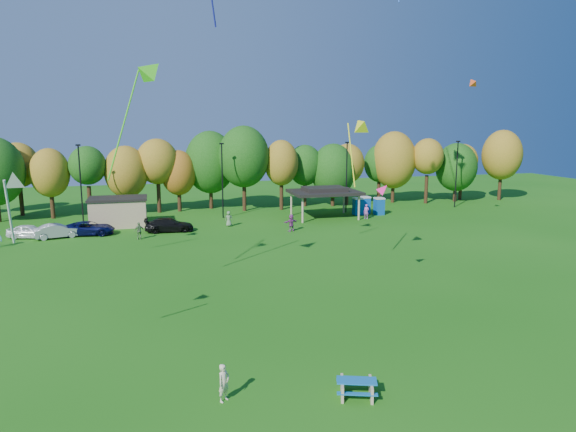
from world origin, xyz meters
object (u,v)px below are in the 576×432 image
object	(u,v)px
porta_potties	(367,206)
kite_flyer	(224,383)
car_a	(29,231)
car_d	(169,225)
car_b	(57,231)
picnic_table	(357,387)
car_c	(89,228)

from	to	relation	value
porta_potties	kite_flyer	size ratio (longest dim) A/B	2.34
car_a	car_d	bearing A→B (deg)	-74.77
car_a	car_b	distance (m)	2.84
porta_potties	car_b	distance (m)	36.04
picnic_table	car_a	bearing A→B (deg)	137.83
car_c	car_d	xyz separation A→B (m)	(8.08, -0.42, 0.03)
car_b	picnic_table	bearing A→B (deg)	-169.51
car_b	porta_potties	bearing A→B (deg)	-97.35
picnic_table	car_a	size ratio (longest dim) A/B	0.49
porta_potties	kite_flyer	xyz separation A→B (m)	(-23.80, -39.99, -0.30)
porta_potties	picnic_table	xyz separation A→B (m)	(-18.37, -41.03, -0.68)
picnic_table	car_d	xyz separation A→B (m)	(-6.38, 36.42, 0.32)
picnic_table	kite_flyer	xyz separation A→B (m)	(-5.43, 1.04, 0.38)
car_b	car_c	xyz separation A→B (m)	(2.88, 0.69, -0.02)
car_a	car_c	size ratio (longest dim) A/B	0.80
car_a	porta_potties	bearing A→B (deg)	-66.96
porta_potties	car_c	distance (m)	33.09
kite_flyer	car_a	xyz separation A→B (m)	(-14.67, 35.74, -0.10)
picnic_table	car_c	distance (m)	39.58
car_b	car_d	bearing A→B (deg)	-103.73
picnic_table	car_a	world-z (taller)	car_a
car_c	car_d	bearing A→B (deg)	-86.87
car_a	car_b	size ratio (longest dim) A/B	0.93
car_a	picnic_table	bearing A→B (deg)	-134.61
porta_potties	car_c	size ratio (longest dim) A/B	0.73
porta_potties	car_a	size ratio (longest dim) A/B	0.91
car_c	car_b	bearing A→B (deg)	109.68
car_c	car_a	bearing A→B (deg)	96.81
car_d	car_b	bearing A→B (deg)	94.00
car_a	car_c	distance (m)	5.64
picnic_table	car_b	size ratio (longest dim) A/B	0.46
car_b	car_c	world-z (taller)	car_b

